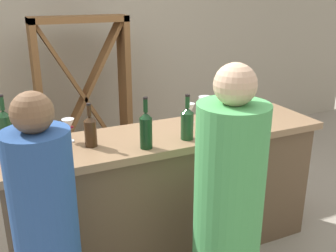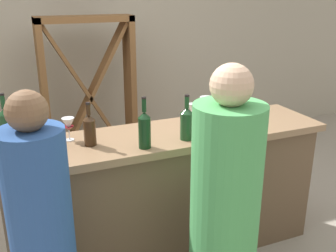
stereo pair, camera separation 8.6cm
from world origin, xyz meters
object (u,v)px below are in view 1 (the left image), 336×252
at_px(wine_bottle_rightmost_olive_green, 187,122).
at_px(wine_glass_near_center, 68,126).
at_px(wine_glass_near_left, 223,121).
at_px(wine_glass_near_right, 191,109).
at_px(person_center_guest, 48,247).
at_px(wine_rack, 84,98).
at_px(wine_bottle_leftmost_olive_green, 5,127).
at_px(wine_bottle_center_amber_brown, 90,130).
at_px(person_left_guest, 228,210).
at_px(wine_bottle_second_left_near_black, 26,133).
at_px(water_pitcher, 205,109).
at_px(wine_bottle_second_right_dark_green, 146,129).

height_order(wine_bottle_rightmost_olive_green, wine_glass_near_center, wine_bottle_rightmost_olive_green).
distance_m(wine_bottle_rightmost_olive_green, wine_glass_near_left, 0.25).
bearing_deg(wine_glass_near_right, person_center_guest, -149.48).
relative_size(wine_rack, wine_glass_near_right, 11.26).
height_order(wine_rack, wine_bottle_rightmost_olive_green, wine_rack).
xyz_separation_m(wine_bottle_leftmost_olive_green, wine_glass_near_center, (0.37, -0.07, -0.02)).
xyz_separation_m(wine_bottle_rightmost_olive_green, wine_glass_near_left, (0.25, -0.04, -0.01)).
bearing_deg(wine_rack, wine_bottle_rightmost_olive_green, -81.79).
xyz_separation_m(wine_bottle_center_amber_brown, person_left_guest, (0.60, -0.65, -0.36)).
height_order(wine_bottle_center_amber_brown, wine_glass_near_right, wine_bottle_center_amber_brown).
distance_m(wine_bottle_center_amber_brown, wine_glass_near_right, 0.78).
xyz_separation_m(wine_rack, wine_glass_near_left, (0.51, -1.84, 0.24)).
xyz_separation_m(wine_bottle_second_left_near_black, person_left_guest, (0.97, -0.70, -0.38)).
relative_size(water_pitcher, person_left_guest, 0.12).
relative_size(wine_bottle_leftmost_olive_green, wine_bottle_rightmost_olive_green, 1.11).
xyz_separation_m(wine_glass_near_left, person_center_guest, (-1.21, -0.36, -0.37)).
distance_m(person_left_guest, person_center_guest, 0.98).
xyz_separation_m(wine_bottle_second_right_dark_green, wine_bottle_rightmost_olive_green, (0.30, 0.03, -0.01)).
bearing_deg(wine_bottle_second_right_dark_green, water_pitcher, 26.72).
height_order(wine_bottle_second_right_dark_green, wine_glass_near_center, wine_bottle_second_right_dark_green).
relative_size(wine_bottle_second_right_dark_green, wine_glass_near_left, 2.25).
relative_size(wine_rack, wine_bottle_second_right_dark_green, 5.05).
relative_size(wine_rack, wine_bottle_second_left_near_black, 4.87).
bearing_deg(wine_glass_near_left, wine_bottle_center_amber_brown, 168.09).
bearing_deg(wine_bottle_second_right_dark_green, person_left_guest, -57.82).
relative_size(wine_rack, wine_bottle_leftmost_olive_green, 4.93).
distance_m(wine_glass_near_left, person_left_guest, 0.64).
relative_size(wine_bottle_second_left_near_black, wine_bottle_rightmost_olive_green, 1.12).
relative_size(wine_rack, person_left_guest, 1.06).
height_order(wine_glass_near_left, person_left_guest, person_left_guest).
bearing_deg(person_left_guest, wine_bottle_second_right_dark_green, 45.07).
xyz_separation_m(wine_bottle_second_right_dark_green, wine_glass_near_center, (-0.41, 0.31, -0.02)).
height_order(wine_bottle_second_left_near_black, person_center_guest, person_center_guest).
height_order(wine_bottle_leftmost_olive_green, wine_bottle_center_amber_brown, wine_bottle_leftmost_olive_green).
bearing_deg(water_pitcher, wine_glass_near_left, -97.02).
height_order(wine_rack, wine_bottle_leftmost_olive_green, wine_rack).
bearing_deg(wine_glass_near_center, person_center_guest, -111.37).
distance_m(wine_bottle_second_right_dark_green, water_pitcher, 0.65).
height_order(wine_glass_near_right, person_center_guest, person_center_guest).
xyz_separation_m(wine_bottle_second_left_near_black, wine_glass_near_right, (1.14, 0.09, -0.02)).
relative_size(wine_bottle_leftmost_olive_green, wine_bottle_center_amber_brown, 1.20).
relative_size(wine_bottle_second_left_near_black, wine_bottle_center_amber_brown, 1.21).
distance_m(water_pitcher, person_left_guest, 0.89).
relative_size(wine_bottle_center_amber_brown, wine_glass_near_right, 1.91).
xyz_separation_m(wine_rack, wine_bottle_rightmost_olive_green, (0.26, -1.80, 0.25)).
xyz_separation_m(wine_bottle_second_right_dark_green, water_pitcher, (0.58, 0.29, -0.03)).
relative_size(wine_bottle_second_right_dark_green, wine_glass_near_center, 2.15).
relative_size(wine_glass_near_left, person_center_guest, 0.10).
bearing_deg(water_pitcher, person_center_guest, -152.36).
bearing_deg(wine_glass_near_center, person_left_guest, -48.00).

